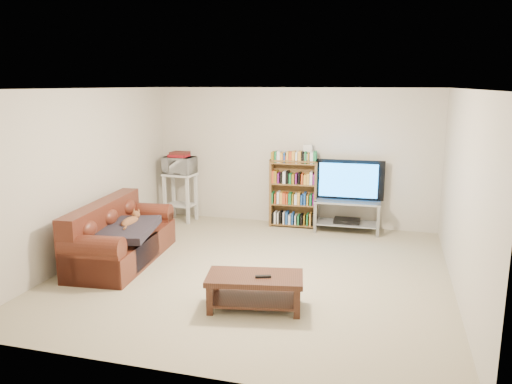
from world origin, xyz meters
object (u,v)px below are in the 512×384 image
(sofa, at_px, (118,240))
(tv_stand, at_px, (347,211))
(coffee_table, at_px, (255,285))
(bookshelf, at_px, (294,192))

(sofa, relative_size, tv_stand, 1.86)
(sofa, distance_m, coffee_table, 2.47)
(sofa, xyz_separation_m, tv_stand, (2.99, 2.31, 0.06))
(sofa, relative_size, bookshelf, 1.71)
(coffee_table, bearing_deg, sofa, 146.55)
(coffee_table, relative_size, tv_stand, 1.04)
(coffee_table, relative_size, bookshelf, 0.96)
(coffee_table, distance_m, tv_stand, 3.35)
(bookshelf, bearing_deg, sofa, -132.45)
(sofa, relative_size, coffee_table, 1.79)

